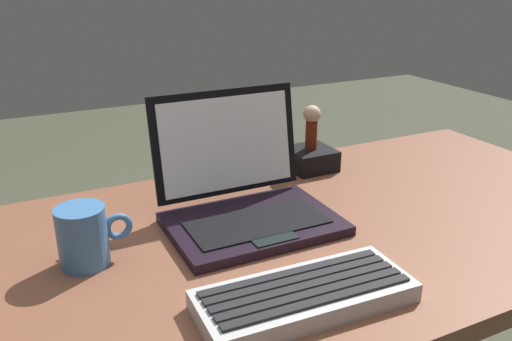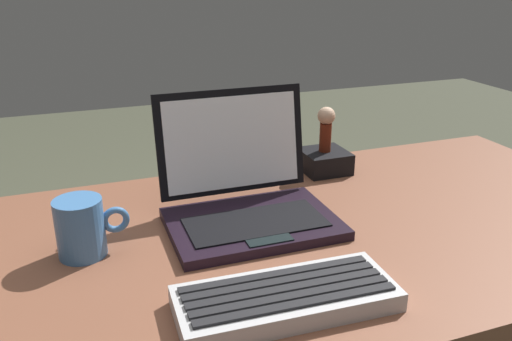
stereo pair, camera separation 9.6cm
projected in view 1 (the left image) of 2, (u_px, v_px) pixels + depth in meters
desk at (243, 273)px, 0.97m from camera, size 1.68×0.71×0.74m
laptop_front at (245, 198)px, 1.00m from camera, size 0.31×0.25×0.23m
external_keyboard at (303, 296)px, 0.76m from camera, size 0.32×0.14×0.03m
figurine_stand at (310, 159)px, 1.27m from camera, size 0.10×0.10×0.05m
figurine at (312, 123)px, 1.24m from camera, size 0.04×0.04×0.11m
coffee_mug at (84, 236)px, 0.86m from camera, size 0.12×0.08×0.10m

